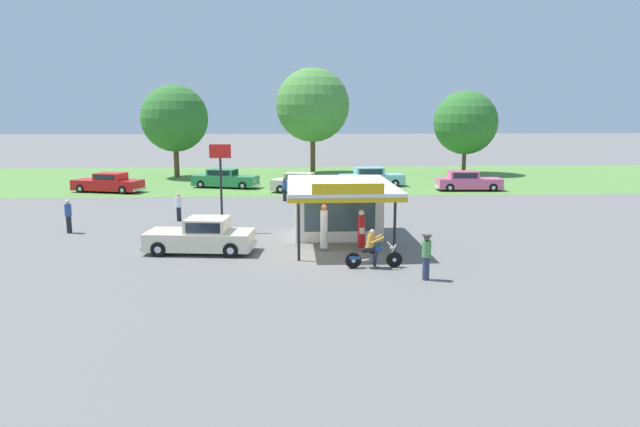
% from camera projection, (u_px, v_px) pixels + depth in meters
% --- Properties ---
extents(ground_plane, '(300.00, 300.00, 0.00)m').
position_uv_depth(ground_plane, '(319.00, 255.00, 25.31)').
color(ground_plane, slate).
extents(grass_verge_strip, '(120.00, 24.00, 0.01)m').
position_uv_depth(grass_verge_strip, '(302.00, 178.00, 54.82)').
color(grass_verge_strip, '#56843D').
rests_on(grass_verge_strip, ground).
extents(service_station_kiosk, '(4.95, 7.55, 3.30)m').
position_uv_depth(service_station_kiosk, '(338.00, 204.00, 28.70)').
color(service_station_kiosk, silver).
rests_on(service_station_kiosk, ground).
extents(gas_pump_nearside, '(0.44, 0.44, 2.10)m').
position_uv_depth(gas_pump_nearside, '(324.00, 229.00, 26.01)').
color(gas_pump_nearside, slate).
rests_on(gas_pump_nearside, ground).
extents(gas_pump_offside, '(0.44, 0.44, 1.83)m').
position_uv_depth(gas_pump_offside, '(361.00, 232.00, 26.12)').
color(gas_pump_offside, slate).
rests_on(gas_pump_offside, ground).
extents(motorcycle_with_rider, '(2.30, 0.70, 1.58)m').
position_uv_depth(motorcycle_with_rider, '(373.00, 252.00, 23.05)').
color(motorcycle_with_rider, black).
rests_on(motorcycle_with_rider, ground).
extents(featured_classic_sedan, '(5.01, 2.43, 1.57)m').
position_uv_depth(featured_classic_sedan, '(201.00, 237.00, 25.60)').
color(featured_classic_sedan, beige).
rests_on(featured_classic_sedan, ground).
extents(parked_car_back_row_left, '(5.32, 2.06, 1.56)m').
position_uv_depth(parked_car_back_row_left, '(468.00, 182.00, 46.22)').
color(parked_car_back_row_left, '#E55993').
rests_on(parked_car_back_row_left, ground).
extents(parked_car_second_row_spare, '(5.83, 3.27, 1.56)m').
position_uv_depth(parked_car_second_row_spare, '(225.00, 179.00, 47.89)').
color(parked_car_second_row_spare, '#2D844C').
rests_on(parked_car_second_row_spare, ground).
extents(parked_car_back_row_centre, '(5.72, 3.32, 1.55)m').
position_uv_depth(parked_car_back_row_centre, '(305.00, 184.00, 44.89)').
color(parked_car_back_row_centre, beige).
rests_on(parked_car_back_row_centre, ground).
extents(parked_car_back_row_centre_right, '(5.86, 3.33, 1.52)m').
position_uv_depth(parked_car_back_row_centre_right, '(108.00, 183.00, 45.25)').
color(parked_car_back_row_centre_right, red).
rests_on(parked_car_back_row_centre_right, ground).
extents(parked_car_back_row_centre_left, '(5.72, 2.27, 1.62)m').
position_uv_depth(parked_car_back_row_centre_left, '(371.00, 178.00, 48.83)').
color(parked_car_back_row_centre_left, '#7AC6D1').
rests_on(parked_car_back_row_centre_left, ground).
extents(bystander_strolling_foreground, '(0.34, 0.34, 1.70)m').
position_uv_depth(bystander_strolling_foreground, '(285.00, 189.00, 40.56)').
color(bystander_strolling_foreground, black).
rests_on(bystander_strolling_foreground, ground).
extents(bystander_leaning_by_kiosk, '(0.38, 0.38, 1.73)m').
position_uv_depth(bystander_leaning_by_kiosk, '(426.00, 256.00, 21.33)').
color(bystander_leaning_by_kiosk, '#2D3351').
rests_on(bystander_leaning_by_kiosk, ground).
extents(bystander_admiring_sedan, '(0.34, 0.34, 1.61)m').
position_uv_depth(bystander_admiring_sedan, '(179.00, 207.00, 33.07)').
color(bystander_admiring_sedan, black).
rests_on(bystander_admiring_sedan, ground).
extents(bystander_standing_back_lot, '(0.34, 0.34, 1.76)m').
position_uv_depth(bystander_standing_back_lot, '(68.00, 215.00, 29.72)').
color(bystander_standing_back_lot, black).
rests_on(bystander_standing_back_lot, ground).
extents(tree_oak_centre, '(6.35, 6.35, 8.82)m').
position_uv_depth(tree_oak_centre, '(175.00, 118.00, 54.78)').
color(tree_oak_centre, brown).
rests_on(tree_oak_centre, ground).
extents(tree_oak_far_right, '(6.38, 6.38, 8.39)m').
position_uv_depth(tree_oak_far_right, '(466.00, 123.00, 57.89)').
color(tree_oak_far_right, brown).
rests_on(tree_oak_far_right, ground).
extents(tree_oak_distant_spare, '(7.45, 7.45, 10.67)m').
position_uv_depth(tree_oak_distant_spare, '(312.00, 107.00, 58.43)').
color(tree_oak_distant_spare, brown).
rests_on(tree_oak_distant_spare, ground).
extents(roadside_pole_sign, '(1.10, 0.12, 4.56)m').
position_uv_depth(roadside_pole_sign, '(221.00, 172.00, 29.68)').
color(roadside_pole_sign, black).
rests_on(roadside_pole_sign, ground).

